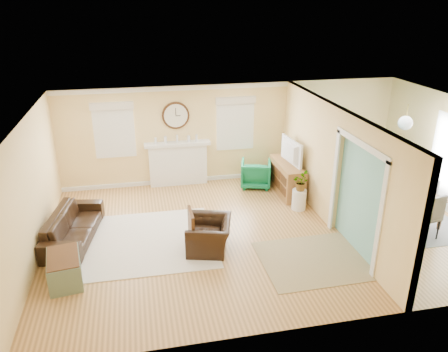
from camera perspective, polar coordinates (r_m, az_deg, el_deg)
The scene contains 27 objects.
floor at distance 9.47m, azimuth 5.15°, elevation -7.04°, with size 9.00×9.00×0.00m, color olive.
wall_back at distance 11.64m, azimuth 1.16°, elevation 5.70°, with size 9.00×0.02×2.60m, color #E9C576.
wall_front at distance 6.41m, azimuth 13.30°, elevation -9.62°, with size 9.00×0.02×2.60m, color #E9C576.
wall_left at distance 8.78m, azimuth -23.95°, elevation -1.98°, with size 0.02×6.00×2.60m, color #E9C576.
ceiling at distance 8.51m, azimuth 5.76°, elevation 8.42°, with size 9.00×6.00×0.02m, color white.
partition at distance 9.66m, azimuth 13.58°, elevation 1.88°, with size 0.17×6.00×2.60m.
fireplace at distance 11.53m, azimuth -6.02°, elevation 1.72°, with size 1.70×0.30×1.17m.
wall_clock at distance 11.24m, azimuth -6.33°, elevation 7.86°, with size 0.70×0.07×0.70m.
window_left at distance 11.24m, azimuth -14.20°, elevation 6.31°, with size 1.05×0.13×1.42m.
window_right at distance 11.51m, azimuth 1.47°, elevation 7.36°, with size 1.05×0.13×1.42m.
pendant at distance 9.91m, azimuth 22.59°, elevation 6.42°, with size 0.30×0.30×0.55m.
rug_cream at distance 9.17m, azimuth -10.59°, elevation -8.37°, with size 2.91×2.52×0.02m, color silver.
rug_jute at distance 8.62m, azimuth 11.92°, elevation -10.63°, with size 2.09×1.71×0.01m, color tan.
rug_grey at distance 10.77m, azimuth 21.23°, elevation -4.74°, with size 2.30×2.88×0.01m, color gray.
sofa at distance 9.49m, azimuth -19.09°, elevation -6.18°, with size 2.05×0.80×0.60m, color black.
eames_chair at distance 8.63m, azimuth -1.94°, elevation -7.70°, with size 0.95×0.83×0.62m, color black.
green_chair at distance 11.45m, azimuth 4.17°, elevation 0.32°, with size 0.75×0.77×0.70m, color #186942.
trunk at distance 8.23m, azimuth -20.11°, elevation -11.31°, with size 0.67×0.95×0.51m.
credenza at distance 11.13m, azimuth 8.20°, elevation -0.26°, with size 0.50×1.46×0.80m.
tv at distance 10.87m, azimuth 8.31°, elevation 3.18°, with size 1.07×0.14×0.61m, color black.
garden_stool at distance 10.37m, azimuth 9.77°, elevation -3.05°, with size 0.33×0.33×0.49m, color white.
potted_plant at distance 10.18m, azimuth 9.94°, elevation -0.69°, with size 0.39×0.34×0.44m, color #337F33.
dining_table at distance 10.63m, azimuth 21.49°, elevation -3.08°, with size 1.99×1.11×0.70m, color #4C2A13.
dining_chair_n at distance 11.44m, azimuth 18.40°, elevation 0.49°, with size 0.48×0.48×1.01m.
dining_chair_s at distance 9.81m, azimuth 25.06°, elevation -4.26°, with size 0.52×0.52×1.00m.
dining_chair_w at distance 10.18m, azimuth 19.02°, elevation -2.22°, with size 0.56×0.56×1.04m.
dining_chair_e at distance 10.85m, azimuth 24.68°, elevation -2.13°, with size 0.44×0.44×0.87m.
Camera 1 is at (-2.50, -7.88, 4.62)m, focal length 35.00 mm.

